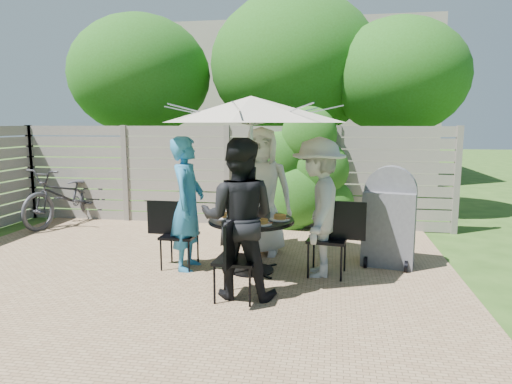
% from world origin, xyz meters
% --- Properties ---
extents(backyard_envelope, '(60.00, 60.00, 5.00)m').
position_xyz_m(backyard_envelope, '(0.09, 10.29, 2.61)').
color(backyard_envelope, '#284816').
rests_on(backyard_envelope, ground).
extents(patio_table, '(1.08, 1.08, 0.70)m').
position_xyz_m(patio_table, '(0.93, 0.39, 0.49)').
color(patio_table, black).
rests_on(patio_table, ground).
extents(umbrella, '(2.31, 2.31, 2.22)m').
position_xyz_m(umbrella, '(0.93, 0.39, 2.05)').
color(umbrella, silver).
rests_on(umbrella, ground).
extents(chair_back, '(0.50, 0.72, 0.98)m').
position_xyz_m(chair_back, '(0.91, 1.35, 0.30)').
color(chair_back, black).
rests_on(chair_back, ground).
extents(person_back, '(0.91, 0.60, 1.84)m').
position_xyz_m(person_back, '(0.92, 1.22, 0.92)').
color(person_back, silver).
rests_on(person_back, ground).
extents(chair_left, '(0.65, 0.44, 0.89)m').
position_xyz_m(chair_left, '(-0.04, 0.38, 0.27)').
color(chair_left, black).
rests_on(chair_left, ground).
extents(person_left, '(0.42, 0.63, 1.73)m').
position_xyz_m(person_left, '(0.10, 0.38, 0.86)').
color(person_left, teal).
rests_on(person_left, ground).
extents(chair_front, '(0.46, 0.67, 0.91)m').
position_xyz_m(chair_front, '(0.94, -0.58, 0.27)').
color(chair_front, black).
rests_on(chair_front, ground).
extents(person_front, '(0.85, 0.67, 1.74)m').
position_xyz_m(person_front, '(0.93, -0.44, 0.87)').
color(person_front, black).
rests_on(person_front, ground).
extents(chair_right, '(0.72, 0.52, 0.96)m').
position_xyz_m(chair_right, '(1.89, 0.40, 0.29)').
color(chair_right, black).
rests_on(chair_right, ground).
extents(person_right, '(0.65, 1.12, 1.72)m').
position_xyz_m(person_right, '(1.76, 0.40, 0.86)').
color(person_right, '#A7A6A2').
rests_on(person_right, ground).
extents(plate_back, '(0.26, 0.26, 0.06)m').
position_xyz_m(plate_back, '(0.92, 0.75, 0.72)').
color(plate_back, white).
rests_on(plate_back, patio_table).
extents(plate_left, '(0.26, 0.26, 0.06)m').
position_xyz_m(plate_left, '(0.57, 0.38, 0.72)').
color(plate_left, white).
rests_on(plate_left, patio_table).
extents(plate_front, '(0.26, 0.26, 0.06)m').
position_xyz_m(plate_front, '(0.93, 0.03, 0.72)').
color(plate_front, white).
rests_on(plate_front, patio_table).
extents(plate_right, '(0.26, 0.26, 0.06)m').
position_xyz_m(plate_right, '(1.29, 0.39, 0.72)').
color(plate_right, white).
rests_on(plate_right, patio_table).
extents(plate_extra, '(0.24, 0.24, 0.06)m').
position_xyz_m(plate_extra, '(1.11, 0.09, 0.72)').
color(plate_extra, white).
rests_on(plate_extra, patio_table).
extents(glass_left, '(0.07, 0.07, 0.14)m').
position_xyz_m(glass_left, '(0.67, 0.28, 0.77)').
color(glass_left, silver).
rests_on(glass_left, patio_table).
extents(glass_front, '(0.07, 0.07, 0.14)m').
position_xyz_m(glass_front, '(1.03, 0.13, 0.77)').
color(glass_front, silver).
rests_on(glass_front, patio_table).
extents(glass_right, '(0.07, 0.07, 0.14)m').
position_xyz_m(glass_right, '(1.18, 0.50, 0.77)').
color(glass_right, silver).
rests_on(glass_right, patio_table).
extents(syrup_jug, '(0.09, 0.09, 0.16)m').
position_xyz_m(syrup_jug, '(0.87, 0.44, 0.78)').
color(syrup_jug, '#59280C').
rests_on(syrup_jug, patio_table).
extents(coffee_cup, '(0.08, 0.08, 0.12)m').
position_xyz_m(coffee_cup, '(1.02, 0.61, 0.76)').
color(coffee_cup, '#C6B293').
rests_on(coffee_cup, patio_table).
extents(bicycle, '(1.13, 2.16, 1.08)m').
position_xyz_m(bicycle, '(-2.99, 2.60, 0.54)').
color(bicycle, '#333338').
rests_on(bicycle, ground).
extents(bbq_grill, '(0.74, 0.63, 1.34)m').
position_xyz_m(bbq_grill, '(2.68, 0.98, 0.61)').
color(bbq_grill, slate).
rests_on(bbq_grill, ground).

